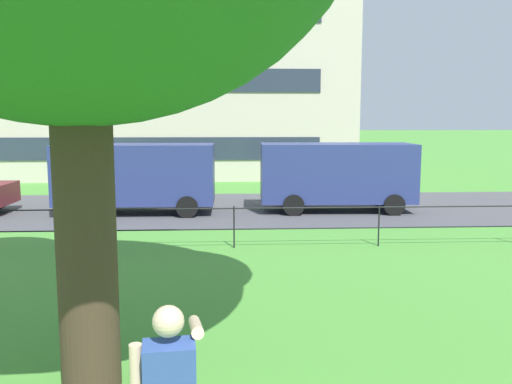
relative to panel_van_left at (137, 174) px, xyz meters
The scene contains 5 objects.
street_strip 5.05m from the panel_van_left, ahead, with size 80.00×7.15×0.01m, color #4C4C51.
park_fence 6.98m from the panel_van_left, 46.20° to the right, with size 31.35×0.04×1.00m.
panel_van_left is the anchor object (origin of this frame).
panel_van_right 6.56m from the panel_van_left, ahead, with size 5.07×2.24×2.24m.
apartment_building_background 15.98m from the panel_van_left, 101.33° to the left, with size 24.97×12.31×13.41m.
Camera 1 is at (-1.89, 0.04, 3.04)m, focal length 38.02 mm.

